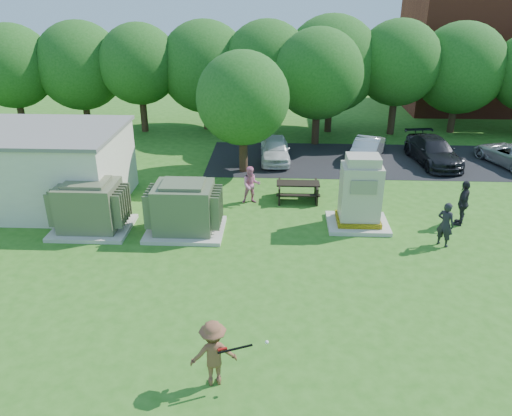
{
  "coord_description": "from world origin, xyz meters",
  "views": [
    {
      "loc": [
        0.79,
        -12.85,
        8.96
      ],
      "look_at": [
        0.0,
        4.0,
        1.3
      ],
      "focal_mm": 35.0,
      "sensor_mm": 36.0,
      "label": 1
    }
  ],
  "objects_px": {
    "batter": "(214,353)",
    "car_silver_a": "(369,147)",
    "car_white": "(275,149)",
    "picnic_table": "(298,189)",
    "person_at_picnic": "(251,185)",
    "person_by_generator": "(445,224)",
    "person_walking_right": "(463,203)",
    "car_silver_b": "(509,154)",
    "transformer_right": "(184,209)",
    "car_dark": "(433,151)",
    "transformer_left": "(90,207)",
    "generator_cabinet": "(360,196)"
  },
  "relations": [
    {
      "from": "transformer_right",
      "to": "person_walking_right",
      "type": "relative_size",
      "value": 1.6
    },
    {
      "from": "car_silver_a",
      "to": "picnic_table",
      "type": "bearing_deg",
      "value": 75.73
    },
    {
      "from": "person_by_generator",
      "to": "car_silver_b",
      "type": "xyz_separation_m",
      "value": [
        6.2,
        9.4,
        -0.29
      ]
    },
    {
      "from": "transformer_left",
      "to": "person_walking_right",
      "type": "relative_size",
      "value": 1.6
    },
    {
      "from": "batter",
      "to": "car_dark",
      "type": "bearing_deg",
      "value": -132.78
    },
    {
      "from": "car_dark",
      "to": "car_silver_a",
      "type": "bearing_deg",
      "value": 159.39
    },
    {
      "from": "person_at_picnic",
      "to": "car_white",
      "type": "relative_size",
      "value": 0.44
    },
    {
      "from": "person_walking_right",
      "to": "car_silver_a",
      "type": "bearing_deg",
      "value": -136.35
    },
    {
      "from": "person_at_picnic",
      "to": "car_white",
      "type": "height_order",
      "value": "person_at_picnic"
    },
    {
      "from": "person_by_generator",
      "to": "person_walking_right",
      "type": "bearing_deg",
      "value": -81.64
    },
    {
      "from": "transformer_left",
      "to": "generator_cabinet",
      "type": "height_order",
      "value": "generator_cabinet"
    },
    {
      "from": "person_at_picnic",
      "to": "person_by_generator",
      "type": "bearing_deg",
      "value": -35.15
    },
    {
      "from": "picnic_table",
      "to": "car_white",
      "type": "distance_m",
      "value": 5.47
    },
    {
      "from": "car_white",
      "to": "car_dark",
      "type": "bearing_deg",
      "value": -2.36
    },
    {
      "from": "person_at_picnic",
      "to": "car_dark",
      "type": "distance_m",
      "value": 11.12
    },
    {
      "from": "person_walking_right",
      "to": "car_silver_b",
      "type": "height_order",
      "value": "person_walking_right"
    },
    {
      "from": "person_by_generator",
      "to": "person_walking_right",
      "type": "xyz_separation_m",
      "value": [
        1.23,
        1.84,
        0.07
      ]
    },
    {
      "from": "batter",
      "to": "car_silver_b",
      "type": "relative_size",
      "value": 0.43
    },
    {
      "from": "generator_cabinet",
      "to": "picnic_table",
      "type": "bearing_deg",
      "value": 133.02
    },
    {
      "from": "person_walking_right",
      "to": "person_at_picnic",
      "type": "bearing_deg",
      "value": -73.95
    },
    {
      "from": "generator_cabinet",
      "to": "person_by_generator",
      "type": "height_order",
      "value": "generator_cabinet"
    },
    {
      "from": "car_white",
      "to": "batter",
      "type": "bearing_deg",
      "value": -96.8
    },
    {
      "from": "generator_cabinet",
      "to": "car_white",
      "type": "relative_size",
      "value": 0.77
    },
    {
      "from": "transformer_left",
      "to": "person_at_picnic",
      "type": "relative_size",
      "value": 1.78
    },
    {
      "from": "transformer_left",
      "to": "car_dark",
      "type": "relative_size",
      "value": 0.64
    },
    {
      "from": "picnic_table",
      "to": "car_white",
      "type": "xyz_separation_m",
      "value": [
        -1.09,
        5.36,
        0.14
      ]
    },
    {
      "from": "person_by_generator",
      "to": "car_silver_b",
      "type": "distance_m",
      "value": 11.27
    },
    {
      "from": "picnic_table",
      "to": "car_silver_a",
      "type": "distance_m",
      "value": 7.38
    },
    {
      "from": "picnic_table",
      "to": "person_walking_right",
      "type": "distance_m",
      "value": 6.87
    },
    {
      "from": "batter",
      "to": "person_at_picnic",
      "type": "bearing_deg",
      "value": -104.03
    },
    {
      "from": "transformer_left",
      "to": "generator_cabinet",
      "type": "distance_m",
      "value": 10.57
    },
    {
      "from": "transformer_left",
      "to": "car_silver_a",
      "type": "bearing_deg",
      "value": 37.63
    },
    {
      "from": "transformer_left",
      "to": "car_silver_a",
      "type": "height_order",
      "value": "transformer_left"
    },
    {
      "from": "person_by_generator",
      "to": "car_dark",
      "type": "xyz_separation_m",
      "value": [
        2.15,
        9.4,
        -0.19
      ]
    },
    {
      "from": "generator_cabinet",
      "to": "person_by_generator",
      "type": "xyz_separation_m",
      "value": [
        2.93,
        -1.53,
        -0.42
      ]
    },
    {
      "from": "person_walking_right",
      "to": "car_white",
      "type": "distance_m",
      "value": 10.7
    },
    {
      "from": "transformer_left",
      "to": "transformer_right",
      "type": "bearing_deg",
      "value": 0.0
    },
    {
      "from": "generator_cabinet",
      "to": "car_dark",
      "type": "bearing_deg",
      "value": 57.2
    },
    {
      "from": "transformer_right",
      "to": "car_white",
      "type": "xyz_separation_m",
      "value": [
        3.41,
        8.72,
        -0.32
      ]
    },
    {
      "from": "batter",
      "to": "car_silver_a",
      "type": "xyz_separation_m",
      "value": [
        6.47,
        17.5,
        -0.25
      ]
    },
    {
      "from": "person_by_generator",
      "to": "batter",
      "type": "bearing_deg",
      "value": 86.04
    },
    {
      "from": "generator_cabinet",
      "to": "person_at_picnic",
      "type": "distance_m",
      "value": 4.89
    },
    {
      "from": "transformer_right",
      "to": "person_walking_right",
      "type": "height_order",
      "value": "transformer_right"
    },
    {
      "from": "generator_cabinet",
      "to": "picnic_table",
      "type": "relative_size",
      "value": 1.54
    },
    {
      "from": "car_white",
      "to": "car_silver_a",
      "type": "distance_m",
      "value": 5.26
    },
    {
      "from": "picnic_table",
      "to": "batter",
      "type": "xyz_separation_m",
      "value": [
        -2.36,
        -11.38,
        0.37
      ]
    },
    {
      "from": "car_dark",
      "to": "person_by_generator",
      "type": "bearing_deg",
      "value": -110.63
    },
    {
      "from": "generator_cabinet",
      "to": "car_silver_a",
      "type": "relative_size",
      "value": 0.77
    },
    {
      "from": "transformer_right",
      "to": "person_by_generator",
      "type": "relative_size",
      "value": 1.73
    },
    {
      "from": "transformer_right",
      "to": "picnic_table",
      "type": "relative_size",
      "value": 1.57
    }
  ]
}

